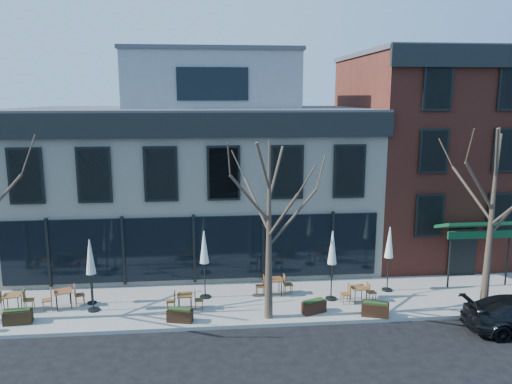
{
  "coord_description": "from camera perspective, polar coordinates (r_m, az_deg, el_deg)",
  "views": [
    {
      "loc": [
        0.72,
        -22.33,
        8.82
      ],
      "look_at": [
        3.07,
        2.0,
        4.1
      ],
      "focal_mm": 35.0,
      "sensor_mm": 36.0,
      "label": 1
    }
  ],
  "objects": [
    {
      "name": "ground",
      "position": [
        24.02,
        -6.96,
        -10.7
      ],
      "size": [
        120.0,
        120.0,
        0.0
      ],
      "primitive_type": "plane",
      "color": "black",
      "rests_on": "ground"
    },
    {
      "name": "sidewalk_front",
      "position": [
        22.14,
        1.54,
        -12.35
      ],
      "size": [
        33.5,
        4.7,
        0.15
      ],
      "primitive_type": "cube",
      "color": "gray",
      "rests_on": "ground"
    },
    {
      "name": "corner_building",
      "position": [
        27.71,
        -6.79,
        2.34
      ],
      "size": [
        18.39,
        10.39,
        11.1
      ],
      "color": "silver",
      "rests_on": "ground"
    },
    {
      "name": "red_brick_building",
      "position": [
        30.12,
        18.64,
        4.28
      ],
      "size": [
        8.2,
        11.78,
        11.18
      ],
      "color": "maroon",
      "rests_on": "ground"
    },
    {
      "name": "tree_mid",
      "position": [
        19.24,
        1.53,
        -4.23
      ],
      "size": [
        3.5,
        3.55,
        7.04
      ],
      "color": "#382B21",
      "rests_on": "sidewalk_front"
    },
    {
      "name": "tree_right",
      "position": [
        22.14,
        25.35,
        -2.67
      ],
      "size": [
        3.72,
        3.77,
        7.48
      ],
      "color": "#382B21",
      "rests_on": "sidewalk_front"
    },
    {
      "name": "cafe_set_0",
      "position": [
        23.09,
        -26.06,
        -11.1
      ],
      "size": [
        1.7,
        0.75,
        0.88
      ],
      "color": "brown",
      "rests_on": "sidewalk_front"
    },
    {
      "name": "cafe_set_1",
      "position": [
        22.62,
        -21.15,
        -11.12
      ],
      "size": [
        1.76,
        0.98,
        0.9
      ],
      "color": "brown",
      "rests_on": "sidewalk_front"
    },
    {
      "name": "cafe_set_2",
      "position": [
        21.18,
        -8.12,
        -12.13
      ],
      "size": [
        1.54,
        0.62,
        0.81
      ],
      "color": "brown",
      "rests_on": "sidewalk_front"
    },
    {
      "name": "cafe_set_3",
      "position": [
        22.45,
        2.1,
        -10.55
      ],
      "size": [
        1.7,
        0.71,
        0.89
      ],
      "color": "brown",
      "rests_on": "sidewalk_front"
    },
    {
      "name": "cafe_set_5",
      "position": [
        22.11,
        11.63,
        -11.21
      ],
      "size": [
        1.6,
        0.68,
        0.83
      ],
      "color": "brown",
      "rests_on": "sidewalk_front"
    },
    {
      "name": "umbrella_0",
      "position": [
        22.21,
        -18.5,
        -7.8
      ],
      "size": [
        0.4,
        0.4,
        2.49
      ],
      "color": "black",
      "rests_on": "sidewalk_front"
    },
    {
      "name": "umbrella_1",
      "position": [
        21.35,
        -18.38,
        -7.48
      ],
      "size": [
        0.48,
        0.48,
        3.03
      ],
      "color": "black",
      "rests_on": "sidewalk_front"
    },
    {
      "name": "umbrella_2",
      "position": [
        21.7,
        -5.94,
        -6.71
      ],
      "size": [
        0.48,
        0.48,
        3.0
      ],
      "color": "black",
      "rests_on": "sidewalk_front"
    },
    {
      "name": "umbrella_3",
      "position": [
        21.61,
        8.71,
        -6.72
      ],
      "size": [
        0.49,
        0.49,
        3.07
      ],
      "color": "black",
      "rests_on": "sidewalk_front"
    },
    {
      "name": "umbrella_4",
      "position": [
        23.12,
        14.98,
        -5.98
      ],
      "size": [
        0.48,
        0.48,
        2.97
      ],
      "color": "black",
      "rests_on": "sidewalk_front"
    },
    {
      "name": "planter_0",
      "position": [
        21.9,
        -25.57,
        -12.7
      ],
      "size": [
        1.09,
        0.54,
        0.59
      ],
      "color": "black",
      "rests_on": "sidewalk_front"
    },
    {
      "name": "planter_1",
      "position": [
        20.24,
        -8.69,
        -13.72
      ],
      "size": [
        1.05,
        0.61,
        0.55
      ],
      "color": "black",
      "rests_on": "sidewalk_front"
    },
    {
      "name": "planter_2",
      "position": [
        20.9,
        6.64,
        -12.86
      ],
      "size": [
        1.06,
        0.71,
        0.55
      ],
      "color": "black",
      "rests_on": "sidewalk_front"
    },
    {
      "name": "planter_3",
      "position": [
        21.02,
        13.45,
        -12.87
      ],
      "size": [
        1.15,
        0.73,
        0.6
      ],
      "color": "black",
      "rests_on": "sidewalk_front"
    }
  ]
}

